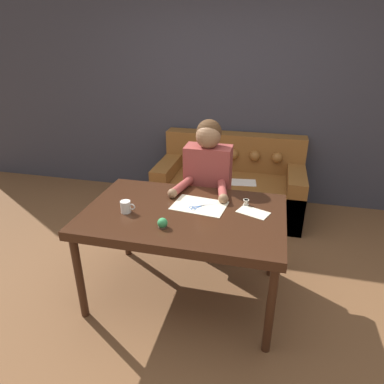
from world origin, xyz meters
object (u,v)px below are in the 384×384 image
Objects in this scene: scissors at (199,207)px; mug at (126,207)px; couch at (230,186)px; dining_table at (184,220)px; pin_cushion at (162,223)px; person at (207,190)px; thread_spool at (246,202)px.

scissors is 0.55m from mug.
couch is 1.59m from scissors.
pin_cushion is (-0.08, -0.26, 0.10)m from dining_table.
person is at bearing -95.29° from couch.
couch reaches higher than dining_table.
dining_table is at bearing -153.57° from thread_spool.
scissors is 0.40m from pin_cushion.
mug is at bearing 155.84° from pin_cushion.
scissors is at bearing -86.01° from person.
scissors is at bearing 63.56° from pin_cushion.
dining_table is 13.23× the size of mug.
couch is at bearing 101.87° from thread_spool.
dining_table is 1.12× the size of person.
pin_cushion is (-0.18, -0.36, 0.03)m from scissors.
thread_spool reaches higher than dining_table.
couch is 1.28× the size of person.
scissors is (-0.05, -1.51, 0.47)m from couch.
couch is at bearing 84.74° from dining_table.
couch is 1.95m from pin_cushion.
dining_table is at bearing 72.20° from pin_cushion.
pin_cushion is at bearing -97.04° from couch.
pin_cushion is at bearing -137.72° from thread_spool.
person is at bearing 57.30° from mug.
couch is at bearing 87.95° from scissors.
person is 0.90m from pin_cushion.
couch is at bearing 71.87° from mug.
person is at bearing 133.26° from thread_spool.
person reaches higher than dining_table.
thread_spool is at bearing -78.13° from couch.
dining_table is 7.12× the size of scissors.
couch is 1.50m from thread_spool.
couch reaches higher than scissors.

